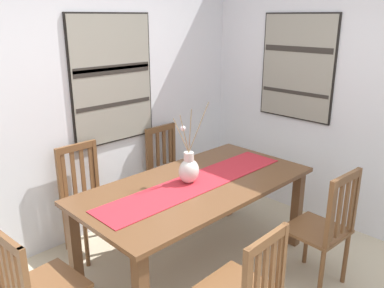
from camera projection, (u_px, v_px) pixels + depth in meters
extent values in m
cube|color=silver|center=(88.00, 97.00, 3.66)|extent=(6.40, 0.12, 2.70)
cube|color=silver|center=(372.00, 97.00, 3.64)|extent=(0.12, 6.40, 2.70)
cube|color=brown|center=(196.00, 185.00, 3.21)|extent=(1.96, 0.99, 0.03)
cube|color=brown|center=(297.00, 209.00, 3.64)|extent=(0.08, 0.08, 0.74)
cube|color=brown|center=(75.00, 249.00, 3.01)|extent=(0.08, 0.08, 0.74)
cube|color=brown|center=(228.00, 183.00, 4.21)|extent=(0.08, 0.08, 0.74)
cube|color=#B7232D|center=(196.00, 183.00, 3.20)|extent=(1.80, 0.36, 0.01)
ellipsoid|color=silver|center=(189.00, 171.00, 3.18)|extent=(0.18, 0.15, 0.20)
cylinder|color=silver|center=(189.00, 157.00, 3.14)|extent=(0.08, 0.08, 0.07)
cylinder|color=#997F5B|center=(184.00, 134.00, 3.05)|extent=(0.09, 0.02, 0.32)
cylinder|color=#997F5B|center=(181.00, 136.00, 3.08)|extent=(0.10, 0.08, 0.28)
cylinder|color=#997F5B|center=(190.00, 131.00, 3.04)|extent=(0.03, 0.06, 0.37)
cylinder|color=#997F5B|center=(199.00, 127.00, 3.09)|extent=(0.15, 0.09, 0.40)
sphere|color=silver|center=(183.00, 128.00, 3.09)|extent=(0.04, 0.04, 0.04)
cube|color=brown|center=(173.00, 173.00, 4.22)|extent=(0.43, 0.43, 0.03)
cylinder|color=brown|center=(197.00, 193.00, 4.29)|extent=(0.04, 0.04, 0.45)
cylinder|color=brown|center=(172.00, 204.00, 4.05)|extent=(0.04, 0.04, 0.45)
cylinder|color=brown|center=(174.00, 184.00, 4.53)|extent=(0.04, 0.04, 0.45)
cylinder|color=brown|center=(150.00, 193.00, 4.29)|extent=(0.04, 0.04, 0.45)
cube|color=brown|center=(173.00, 143.00, 4.39)|extent=(0.04, 0.04, 0.47)
cube|color=brown|center=(148.00, 151.00, 4.14)|extent=(0.04, 0.04, 0.47)
cube|color=brown|center=(160.00, 129.00, 4.20)|extent=(0.38, 0.04, 0.06)
cube|color=brown|center=(170.00, 146.00, 4.36)|extent=(0.04, 0.02, 0.38)
cube|color=brown|center=(164.00, 147.00, 4.30)|extent=(0.04, 0.02, 0.38)
cube|color=brown|center=(158.00, 149.00, 4.24)|extent=(0.04, 0.02, 0.38)
cube|color=brown|center=(151.00, 151.00, 4.18)|extent=(0.04, 0.02, 0.38)
cube|color=brown|center=(46.00, 287.00, 2.44)|extent=(0.45, 0.45, 0.03)
cube|color=brown|center=(26.00, 283.00, 2.12)|extent=(0.04, 0.04, 0.43)
cube|color=brown|center=(5.00, 241.00, 2.18)|extent=(0.06, 0.38, 0.06)
cube|color=brown|center=(4.00, 267.00, 2.29)|extent=(0.02, 0.04, 0.34)
cube|color=brown|center=(11.00, 272.00, 2.24)|extent=(0.02, 0.04, 0.34)
cube|color=brown|center=(17.00, 278.00, 2.19)|extent=(0.02, 0.04, 0.34)
cube|color=brown|center=(24.00, 283.00, 2.14)|extent=(0.02, 0.04, 0.34)
cube|color=brown|center=(316.00, 230.00, 3.09)|extent=(0.44, 0.44, 0.03)
cylinder|color=brown|center=(281.00, 255.00, 3.18)|extent=(0.04, 0.04, 0.45)
cylinder|color=brown|center=(306.00, 239.00, 3.41)|extent=(0.04, 0.04, 0.45)
cylinder|color=brown|center=(321.00, 276.00, 2.92)|extent=(0.04, 0.04, 0.45)
cylinder|color=brown|center=(345.00, 258.00, 3.15)|extent=(0.04, 0.04, 0.45)
cube|color=brown|center=(330.00, 215.00, 2.76)|extent=(0.04, 0.04, 0.52)
cube|color=brown|center=(355.00, 200.00, 2.98)|extent=(0.04, 0.04, 0.52)
cube|color=brown|center=(347.00, 178.00, 2.80)|extent=(0.38, 0.05, 0.06)
cube|color=brown|center=(333.00, 215.00, 2.79)|extent=(0.04, 0.02, 0.43)
cube|color=brown|center=(339.00, 211.00, 2.85)|extent=(0.04, 0.02, 0.43)
cube|color=brown|center=(346.00, 207.00, 2.90)|extent=(0.04, 0.02, 0.43)
cube|color=brown|center=(352.00, 204.00, 2.96)|extent=(0.04, 0.02, 0.43)
cube|color=brown|center=(91.00, 204.00, 3.53)|extent=(0.42, 0.42, 0.03)
cylinder|color=brown|center=(121.00, 227.00, 3.60)|extent=(0.04, 0.04, 0.45)
cylinder|color=brown|center=(86.00, 242.00, 3.36)|extent=(0.04, 0.04, 0.45)
cylinder|color=brown|center=(100.00, 214.00, 3.84)|extent=(0.04, 0.04, 0.45)
cylinder|color=brown|center=(66.00, 227.00, 3.60)|extent=(0.04, 0.04, 0.45)
cube|color=brown|center=(95.00, 165.00, 3.70)|extent=(0.04, 0.04, 0.50)
cube|color=brown|center=(59.00, 176.00, 3.45)|extent=(0.04, 0.04, 0.50)
cube|color=brown|center=(76.00, 147.00, 3.51)|extent=(0.38, 0.04, 0.06)
cube|color=brown|center=(91.00, 168.00, 3.67)|extent=(0.04, 0.02, 0.41)
cube|color=brown|center=(83.00, 171.00, 3.61)|extent=(0.04, 0.02, 0.41)
cube|color=brown|center=(74.00, 173.00, 3.55)|extent=(0.04, 0.02, 0.41)
cube|color=brown|center=(64.00, 176.00, 3.49)|extent=(0.04, 0.02, 0.41)
cube|color=brown|center=(246.00, 286.00, 2.09)|extent=(0.04, 0.04, 0.45)
cube|color=brown|center=(282.00, 257.00, 2.34)|extent=(0.04, 0.04, 0.45)
cube|color=brown|center=(267.00, 241.00, 2.15)|extent=(0.38, 0.04, 0.06)
cube|color=brown|center=(249.00, 286.00, 2.11)|extent=(0.04, 0.02, 0.36)
cube|color=brown|center=(257.00, 279.00, 2.17)|extent=(0.04, 0.02, 0.36)
cube|color=brown|center=(265.00, 273.00, 2.22)|extent=(0.04, 0.02, 0.36)
cube|color=brown|center=(273.00, 267.00, 2.27)|extent=(0.04, 0.02, 0.36)
cube|color=brown|center=(280.00, 262.00, 2.32)|extent=(0.04, 0.02, 0.36)
cube|color=black|center=(112.00, 80.00, 3.74)|extent=(0.89, 0.04, 1.22)
cube|color=gray|center=(114.00, 80.00, 3.72)|extent=(0.86, 0.01, 1.19)
cube|color=#2D2823|center=(113.00, 68.00, 3.68)|extent=(0.83, 0.00, 0.05)
cube|color=#2D2823|center=(113.00, 71.00, 3.69)|extent=(0.83, 0.00, 0.07)
cube|color=#2D2823|center=(115.00, 104.00, 3.79)|extent=(0.83, 0.00, 0.04)
cube|color=black|center=(297.00, 67.00, 4.05)|extent=(0.04, 0.83, 1.07)
cube|color=gray|center=(296.00, 67.00, 4.04)|extent=(0.01, 0.80, 1.04)
cube|color=#2D2823|center=(297.00, 49.00, 3.98)|extent=(0.00, 0.77, 0.06)
cube|color=#2D2823|center=(294.00, 92.00, 4.11)|extent=(0.00, 0.77, 0.04)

